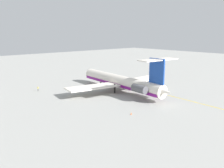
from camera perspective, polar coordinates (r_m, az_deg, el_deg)
ground at (r=95.93m, az=8.63°, el=-1.15°), size 347.16×347.16×0.00m
main_jetliner at (r=89.87m, az=2.42°, el=0.54°), size 47.49×42.06×13.82m
ground_crew_near_nose at (r=95.19m, az=-16.92°, el=-0.94°), size 0.46×0.29×1.81m
ground_crew_near_tail at (r=118.67m, az=-0.14°, el=2.13°), size 0.44×0.29×1.83m
safety_cone_nose at (r=66.31m, az=4.48°, el=-6.89°), size 0.40×0.40×0.55m
taxiway_centreline at (r=98.13m, az=5.83°, el=-0.77°), size 75.79×4.94×0.01m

